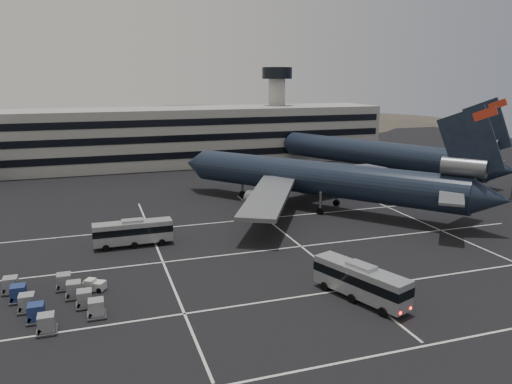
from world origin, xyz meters
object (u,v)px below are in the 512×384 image
at_px(bus_far, 133,231).
at_px(bus_near, 361,280).
at_px(uld_cluster, 51,299).
at_px(trijet_main, 321,178).

bearing_deg(bus_far, bus_near, -140.12).
bearing_deg(bus_far, uld_cluster, 149.45).
bearing_deg(uld_cluster, bus_near, -15.43).
height_order(trijet_main, bus_far, trijet_main).
relative_size(trijet_main, uld_cluster, 3.86).
xyz_separation_m(trijet_main, bus_near, (-11.44, -32.94, -3.19)).
distance_m(trijet_main, bus_near, 35.02).
height_order(trijet_main, bus_near, trijet_main).
bearing_deg(trijet_main, bus_far, 157.63).
bearing_deg(uld_cluster, trijet_main, 31.50).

